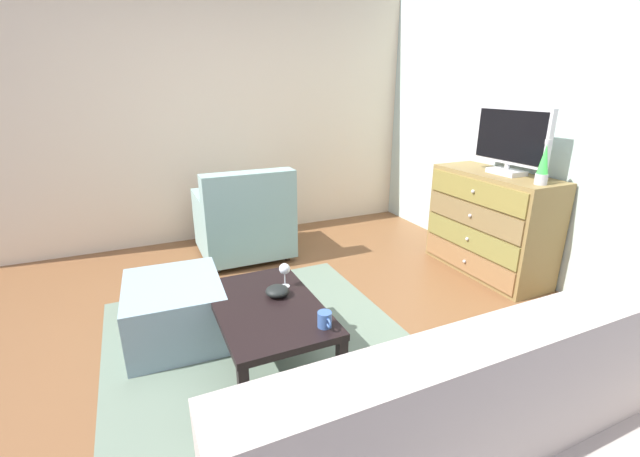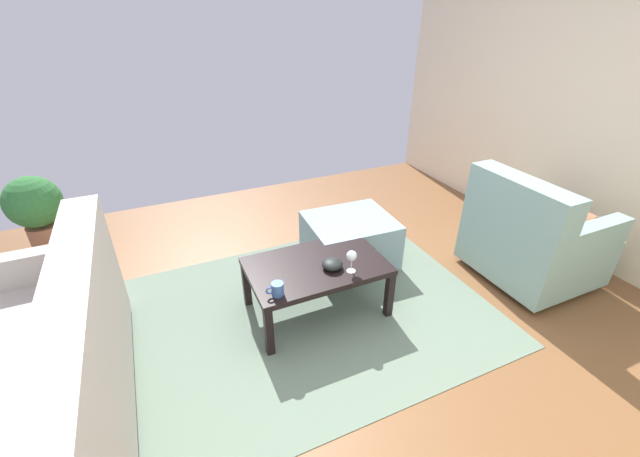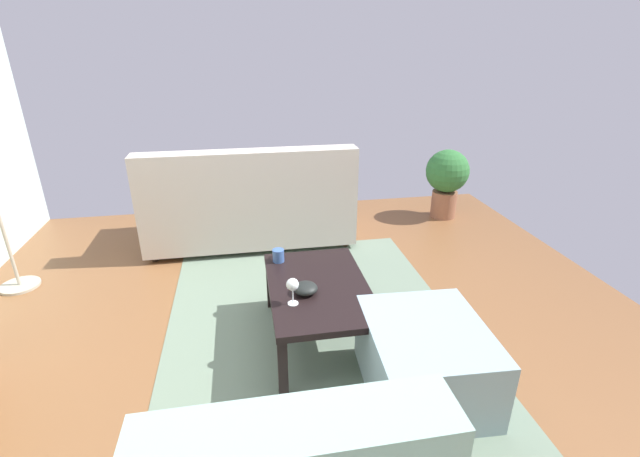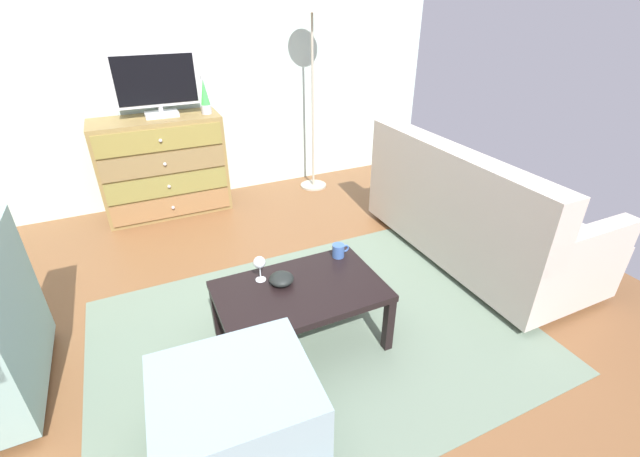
# 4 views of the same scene
# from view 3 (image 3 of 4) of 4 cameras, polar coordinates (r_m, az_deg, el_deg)

# --- Properties ---
(ground_plane) EXTENTS (5.21, 5.07, 0.05)m
(ground_plane) POSITION_cam_3_polar(r_m,az_deg,el_deg) (2.79, -4.17, -16.19)
(ground_plane) COLOR brown
(area_rug) EXTENTS (2.60, 1.90, 0.01)m
(area_rug) POSITION_cam_3_polar(r_m,az_deg,el_deg) (2.95, -0.66, -12.93)
(area_rug) COLOR slate
(area_rug) RESTS_ON ground_plane
(coffee_table) EXTENTS (0.93, 0.59, 0.40)m
(coffee_table) POSITION_cam_3_polar(r_m,az_deg,el_deg) (2.67, -0.21, -8.19)
(coffee_table) COLOR black
(coffee_table) RESTS_ON ground_plane
(wine_glass) EXTENTS (0.07, 0.07, 0.16)m
(wine_glass) POSITION_cam_3_polar(r_m,az_deg,el_deg) (2.42, -3.57, -7.35)
(wine_glass) COLOR silver
(wine_glass) RESTS_ON coffee_table
(mug) EXTENTS (0.11, 0.08, 0.08)m
(mug) POSITION_cam_3_polar(r_m,az_deg,el_deg) (2.91, -5.45, -3.47)
(mug) COLOR #395B9C
(mug) RESTS_ON coffee_table
(bowl_decorative) EXTENTS (0.14, 0.14, 0.06)m
(bowl_decorative) POSITION_cam_3_polar(r_m,az_deg,el_deg) (2.55, -1.90, -7.73)
(bowl_decorative) COLOR black
(bowl_decorative) RESTS_ON coffee_table
(couch_large) EXTENTS (0.85, 1.83, 0.92)m
(couch_large) POSITION_cam_3_polar(r_m,az_deg,el_deg) (4.08, -9.04, 2.95)
(couch_large) COLOR #332319
(couch_large) RESTS_ON ground_plane
(ottoman) EXTENTS (0.73, 0.63, 0.40)m
(ottoman) POSITION_cam_3_polar(r_m,az_deg,el_deg) (2.47, 13.40, -16.11)
(ottoman) COLOR #7E98A4
(ottoman) RESTS_ON ground_plane
(potted_plant) EXTENTS (0.44, 0.44, 0.72)m
(potted_plant) POSITION_cam_3_polar(r_m,az_deg,el_deg) (4.78, 16.07, 6.39)
(potted_plant) COLOR brown
(potted_plant) RESTS_ON ground_plane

